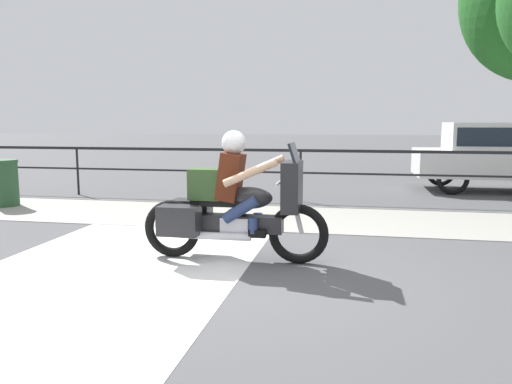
# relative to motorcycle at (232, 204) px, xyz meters

# --- Properties ---
(ground_plane) EXTENTS (120.00, 120.00, 0.00)m
(ground_plane) POSITION_rel_motorcycle_xyz_m (0.34, -0.60, -0.69)
(ground_plane) COLOR #4C4C4F
(sidewalk_band) EXTENTS (44.00, 2.40, 0.01)m
(sidewalk_band) POSITION_rel_motorcycle_xyz_m (0.34, 2.80, -0.69)
(sidewalk_band) COLOR #99968E
(sidewalk_band) RESTS_ON ground
(crosswalk_band) EXTENTS (2.99, 6.00, 0.01)m
(crosswalk_band) POSITION_rel_motorcycle_xyz_m (-1.24, -0.80, -0.69)
(crosswalk_band) COLOR silver
(crosswalk_band) RESTS_ON ground
(fence_railing) EXTENTS (36.00, 0.05, 1.10)m
(fence_railing) POSITION_rel_motorcycle_xyz_m (0.34, 4.64, 0.18)
(fence_railing) COLOR black
(fence_railing) RESTS_ON ground
(motorcycle) EXTENTS (2.28, 0.76, 1.57)m
(motorcycle) POSITION_rel_motorcycle_xyz_m (0.00, 0.00, 0.00)
(motorcycle) COLOR black
(motorcycle) RESTS_ON ground
(parked_car) EXTENTS (3.92, 1.76, 1.65)m
(parked_car) POSITION_rel_motorcycle_xyz_m (4.80, 7.06, 0.25)
(parked_car) COLOR silver
(parked_car) RESTS_ON ground
(trash_bin) EXTENTS (0.55, 0.55, 0.92)m
(trash_bin) POSITION_rel_motorcycle_xyz_m (-5.34, 2.92, -0.22)
(trash_bin) COLOR #284C2D
(trash_bin) RESTS_ON ground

